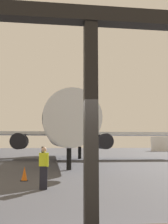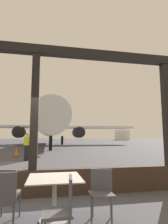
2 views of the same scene
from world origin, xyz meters
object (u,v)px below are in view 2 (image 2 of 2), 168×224
Objects in this scene: dining_table at (54,192)px; cafe_chair_window_right at (6,190)px; cafe_chair_aisle_right at (63,206)px; ground_crew_worker at (27,146)px; cafe_chair_window_left at (101,189)px; cafe_chair_aisle_left at (3,196)px; traffic_cone at (16,152)px; airplane at (50,125)px; fuel_storage_tank at (122,135)px.

cafe_chair_window_right is at bearing 172.69° from dining_table.
ground_crew_worker is (-1.49, 9.67, 0.35)m from cafe_chair_aisle_right.
ground_crew_worker reaches higher than cafe_chair_window_left.
cafe_chair_window_right is at bearing 172.48° from cafe_chair_window_left.
cafe_chair_window_left reaches higher than dining_table.
cafe_chair_aisle_right reaches higher than dining_table.
cafe_chair_window_left is at bearing 45.17° from cafe_chair_aisle_right.
traffic_cone is (-1.65, 11.80, -0.20)m from cafe_chair_aisle_left.
cafe_chair_window_left is 0.03× the size of airplane.
dining_table reaches higher than traffic_cone.
cafe_chair_window_left is at bearing 5.50° from cafe_chair_aisle_left.
cafe_chair_window_right is 0.52× the size of ground_crew_worker.
airplane is 18.15× the size of ground_crew_worker.
fuel_storage_tank is at bearing 65.91° from cafe_chair_window_right.
ground_crew_worker is at bearing 99.07° from dining_table.
airplane is at bearing 91.30° from cafe_chair_window_left.
cafe_chair_window_right reaches higher than traffic_cone.
ground_crew_worker is 2.39× the size of traffic_cone.
traffic_cone is (-1.06, 2.74, -0.55)m from ground_crew_worker.
dining_table is at bearing -7.31° from cafe_chair_window_right.
cafe_chair_window_left is 1.08m from cafe_chair_aisle_right.
traffic_cone is at bearing 105.88° from cafe_chair_window_left.
cafe_chair_window_left is at bearing -112.92° from fuel_storage_tank.
cafe_chair_window_right is 80.32m from fuel_storage_tank.
ground_crew_worker is at bearing -117.28° from fuel_storage_tank.
dining_table is 0.85m from cafe_chair_window_right.
cafe_chair_window_left is 1.19× the size of traffic_cone.
dining_table is 0.89m from cafe_chair_aisle_right.
dining_table is at bearing -80.93° from ground_crew_worker.
cafe_chair_aisle_right is at bearing -113.20° from fuel_storage_tank.
cafe_chair_aisle_left is 0.53× the size of ground_crew_worker.
cafe_chair_window_right is 8.70m from ground_crew_worker.
cafe_chair_aisle_right is (-0.76, -0.77, 0.03)m from cafe_chair_window_left.
cafe_chair_aisle_right is 12.67m from traffic_cone.
traffic_cone is at bearing 102.05° from dining_table.
fuel_storage_tank reaches higher than cafe_chair_window_left.
cafe_chair_aisle_right is at bearing -78.41° from traffic_cone.
cafe_chair_window_left is 1.70m from cafe_chair_window_right.
cafe_chair_aisle_right is at bearing -134.83° from cafe_chair_window_left.
fuel_storage_tank is at bearing 62.72° from ground_crew_worker.
cafe_chair_window_left is 0.93× the size of cafe_chair_aisle_right.
airplane is (0.10, 30.09, 2.99)m from cafe_chair_aisle_right.
fuel_storage_tank is at bearing 66.80° from cafe_chair_aisle_right.
airplane reaches higher than cafe_chair_aisle_left.
cafe_chair_aisle_left reaches higher than dining_table.
cafe_chair_window_left is 0.50× the size of ground_crew_worker.
ground_crew_worker is (-1.40, 8.78, 0.41)m from dining_table.
cafe_chair_window_left is 0.13× the size of fuel_storage_tank.
cafe_chair_window_left reaches higher than traffic_cone.
airplane is at bearing 87.99° from cafe_chair_window_right.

